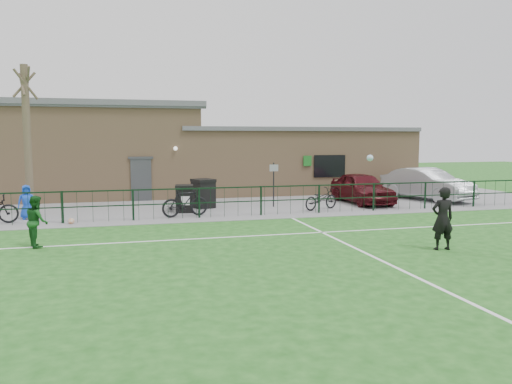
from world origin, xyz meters
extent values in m
plane|color=#1B5418|center=(0.00, 0.00, 0.00)|extent=(90.00, 90.00, 0.00)
cube|color=slate|center=(0.00, 13.50, 0.01)|extent=(34.00, 13.00, 0.02)
cube|color=white|center=(0.00, 7.80, 0.00)|extent=(28.00, 0.10, 0.01)
cube|color=white|center=(0.00, 4.00, 0.00)|extent=(28.00, 0.10, 0.01)
cube|color=white|center=(2.00, 0.00, 0.00)|extent=(0.10, 16.00, 0.01)
cube|color=black|center=(0.00, 8.00, 0.60)|extent=(28.00, 0.10, 1.20)
cylinder|color=#4E402F|center=(-8.00, 10.50, 3.00)|extent=(0.30, 0.30, 6.00)
cube|color=black|center=(-1.89, 9.65, 0.55)|extent=(0.79, 0.87, 1.05)
cube|color=black|center=(-0.92, 10.72, 0.62)|extent=(1.05, 1.11, 1.20)
cylinder|color=black|center=(2.21, 10.26, 1.02)|extent=(0.07, 0.07, 2.00)
imported|color=#480C13|center=(6.66, 10.43, 0.75)|extent=(1.75, 4.30, 1.46)
imported|color=#B0B3B8|center=(10.40, 10.76, 0.82)|extent=(3.05, 5.12, 1.59)
imported|color=black|center=(-2.00, 8.42, 0.60)|extent=(2.00, 1.02, 1.16)
imported|color=black|center=(3.93, 8.86, 0.49)|extent=(1.91, 1.26, 0.95)
imported|color=blue|center=(-7.93, 9.32, 0.68)|extent=(0.72, 0.56, 1.32)
imported|color=black|center=(4.25, 0.75, 0.88)|extent=(0.68, 0.48, 1.77)
sphere|color=white|center=(3.70, 4.03, 2.45)|extent=(0.22, 0.22, 0.22)
imported|color=#164F1B|center=(-6.75, 4.08, 0.74)|extent=(0.77, 0.86, 1.48)
sphere|color=silver|center=(-6.19, 7.78, 0.11)|extent=(0.23, 0.23, 0.23)
cube|color=tan|center=(0.00, 16.50, 1.75)|extent=(24.00, 5.00, 3.50)
cube|color=tan|center=(-6.24, 16.50, 4.10)|extent=(11.52, 5.00, 1.20)
cube|color=#505257|center=(-6.24, 16.50, 4.82)|extent=(12.02, 5.40, 0.28)
cube|color=#505257|center=(5.28, 16.50, 3.60)|extent=(13.44, 5.30, 0.22)
cube|color=#383A3D|center=(-3.50, 13.97, 1.05)|extent=(1.00, 0.08, 2.10)
cube|color=black|center=(6.50, 13.97, 1.60)|extent=(1.80, 0.08, 1.20)
cube|color=#19661E|center=(5.20, 13.92, 1.90)|extent=(0.45, 0.04, 0.55)
camera|label=1|loc=(-4.27, -11.17, 3.11)|focal=35.00mm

